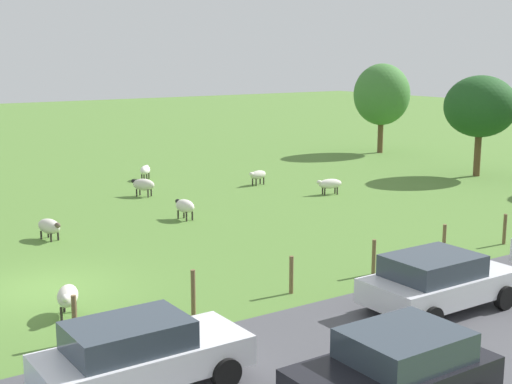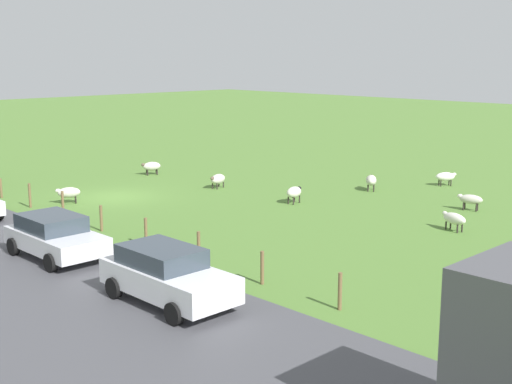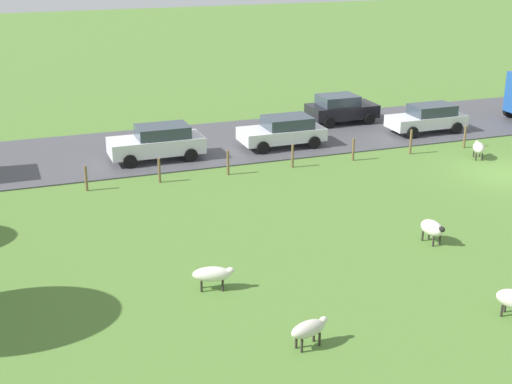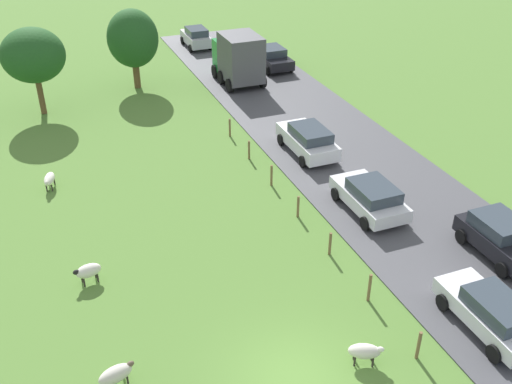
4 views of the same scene
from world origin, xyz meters
name	(u,v)px [view 4 (image 4 of 4)]	position (x,y,z in m)	size (l,w,h in m)	color
ground_plane	(293,378)	(0.00, 0.00, 0.00)	(160.00, 160.00, 0.00)	#517A33
sheep_1	(49,179)	(-6.24, 15.80, 0.52)	(0.78, 1.33, 0.76)	silver
sheep_2	(88,271)	(-5.47, 7.48, 0.56)	(1.15, 0.71, 0.84)	silver
sheep_4	(116,374)	(-5.41, 1.85, 0.50)	(1.29, 0.82, 0.78)	beige
sheep_6	(365,351)	(2.48, -0.27, 0.54)	(1.23, 0.94, 0.81)	beige
tree_1	(133,39)	(0.88, 28.36, 3.51)	(3.50, 3.50, 5.52)	brown
tree_2	(33,55)	(-5.75, 25.97, 3.83)	(3.91, 3.91, 5.53)	brown
fence_post_1	(419,345)	(4.28, -0.74, 0.59)	(0.12, 0.12, 1.17)	brown
fence_post_2	(369,288)	(4.28, 2.42, 0.62)	(0.12, 0.12, 1.24)	brown
fence_post_3	(330,244)	(4.28, 5.58, 0.55)	(0.12, 0.12, 1.09)	brown
fence_post_4	(298,207)	(4.28, 8.74, 0.55)	(0.12, 0.12, 1.10)	brown
fence_post_5	(271,176)	(4.28, 11.91, 0.57)	(0.12, 0.12, 1.14)	brown
fence_post_6	(249,150)	(4.28, 15.07, 0.55)	(0.12, 0.12, 1.09)	brown
fence_post_7	(230,128)	(4.28, 18.23, 0.55)	(0.12, 0.12, 1.11)	brown
truck_0	(239,58)	(7.86, 26.34, 1.95)	(2.78, 4.43, 3.62)	#197F33
car_0	(370,196)	(7.59, 7.88, 0.85)	(2.20, 4.25, 1.51)	silver
car_1	(308,139)	(7.53, 14.39, 0.91)	(2.11, 4.48, 1.64)	silver
car_2	(492,312)	(7.44, -0.56, 0.85)	(1.96, 4.25, 1.50)	silver
car_4	(196,37)	(7.51, 35.84, 0.92)	(1.94, 3.83, 1.68)	#B7B7BC
car_5	(273,58)	(11.42, 28.50, 0.88)	(2.15, 3.91, 1.58)	black
car_7	(501,237)	(10.96, 2.96, 0.89)	(2.20, 3.87, 1.60)	black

